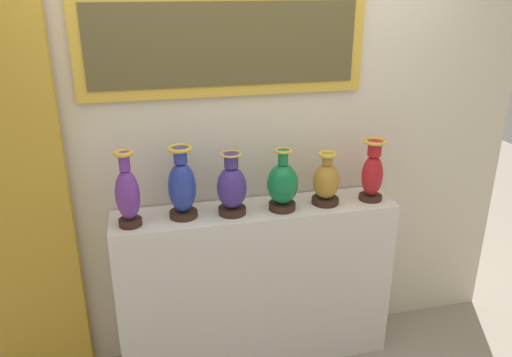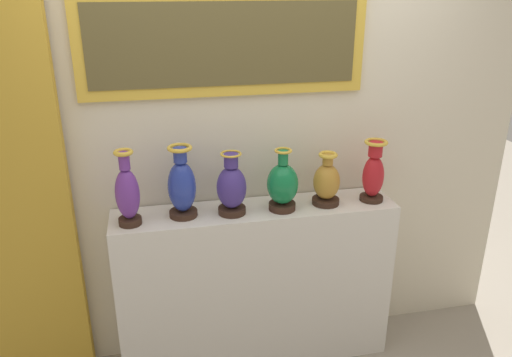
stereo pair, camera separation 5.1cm
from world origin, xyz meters
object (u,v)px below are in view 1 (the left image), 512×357
object	(u,v)px
vase_violet	(128,194)
vase_cobalt	(182,186)
vase_emerald	(283,185)
vase_ochre	(326,182)
vase_indigo	(232,188)
vase_crimson	(372,173)

from	to	relation	value
vase_violet	vase_cobalt	world-z (taller)	vase_violet
vase_emerald	vase_ochre	bearing A→B (deg)	4.57
vase_emerald	vase_ochre	world-z (taller)	vase_emerald
vase_indigo	vase_crimson	distance (m)	0.85
vase_cobalt	vase_ochre	world-z (taller)	vase_cobalt
vase_violet	vase_crimson	xyz separation A→B (m)	(1.41, 0.03, -0.01)
vase_violet	vase_crimson	size ratio (longest dim) A/B	1.13
vase_crimson	vase_violet	bearing A→B (deg)	-178.96
vase_emerald	vase_crimson	size ratio (longest dim) A/B	0.97
vase_violet	vase_indigo	bearing A→B (deg)	2.15
vase_violet	vase_ochre	bearing A→B (deg)	1.71
vase_indigo	vase_ochre	distance (m)	0.56
vase_cobalt	vase_emerald	bearing A→B (deg)	-3.18
vase_violet	vase_ochre	size ratio (longest dim) A/B	1.33
vase_cobalt	vase_emerald	xyz separation A→B (m)	(0.56, -0.03, -0.03)
vase_indigo	vase_crimson	bearing A→B (deg)	0.31
vase_violet	vase_cobalt	size ratio (longest dim) A/B	1.03
vase_indigo	vase_emerald	size ratio (longest dim) A/B	0.99
vase_ochre	vase_crimson	size ratio (longest dim) A/B	0.85
vase_violet	vase_indigo	distance (m)	0.56
vase_violet	vase_emerald	distance (m)	0.85
vase_cobalt	vase_ochre	size ratio (longest dim) A/B	1.30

